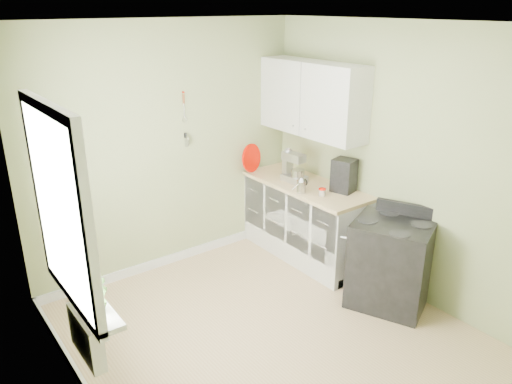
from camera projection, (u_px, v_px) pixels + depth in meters
floor at (271, 338)px, 4.52m from camera, size 3.20×3.60×0.02m
ceiling at (276, 21)px, 3.56m from camera, size 3.20×3.60×0.02m
wall_back at (169, 149)px, 5.39m from camera, size 3.20×0.02×2.70m
wall_left at (74, 255)px, 3.14m from camera, size 0.02×3.60×2.70m
wall_right at (400, 163)px, 4.94m from camera, size 0.02×3.60×2.70m
base_cabinets at (305, 222)px, 5.84m from camera, size 0.60×1.60×0.87m
countertop at (306, 185)px, 5.68m from camera, size 0.64×1.60×0.04m
upper_cabinets at (312, 98)px, 5.49m from camera, size 0.35×1.40×0.80m
window at (59, 210)px, 3.30m from camera, size 0.06×1.14×1.44m
window_sill at (83, 293)px, 3.58m from camera, size 0.18×1.14×0.04m
radiator at (86, 336)px, 3.65m from camera, size 0.12×0.50×0.35m
wall_utensils at (185, 128)px, 5.41m from camera, size 0.02×0.14×0.58m
stove at (390, 263)px, 4.88m from camera, size 0.89×0.91×1.00m
stand_mixer at (293, 168)px, 5.70m from camera, size 0.20×0.32×0.37m
kettle at (301, 185)px, 5.37m from camera, size 0.17×0.10×0.17m
coffee_maker at (344, 176)px, 5.38m from camera, size 0.26×0.28×0.36m
red_tray at (252, 158)px, 6.01m from camera, size 0.35×0.16×0.35m
jar at (322, 192)px, 5.29m from camera, size 0.08×0.08×0.08m
plant_a at (99, 295)px, 3.28m from camera, size 0.17×0.14×0.27m
plant_b at (84, 276)px, 3.49m from camera, size 0.20×0.20×0.28m
plant_c at (65, 254)px, 3.81m from camera, size 0.18×0.18×0.27m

